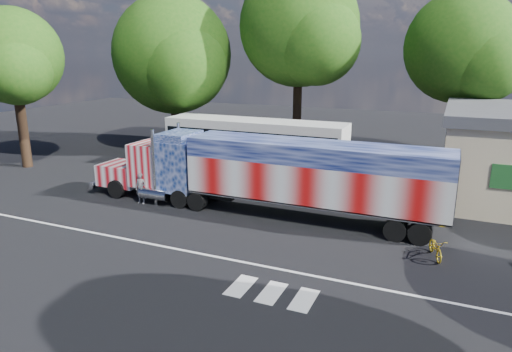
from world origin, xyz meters
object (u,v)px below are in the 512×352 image
at_px(woman, 141,188).
at_px(bicycle, 436,248).
at_px(coach_bus, 255,146).
at_px(tree_ne_a, 463,48).
at_px(tree_w_a, 14,57).
at_px(tree_nw_a, 174,55).
at_px(tree_n_mid, 301,27).
at_px(semi_truck, 267,173).

bearing_deg(woman, bicycle, -6.10).
xyz_separation_m(coach_bus, tree_ne_a, (12.59, 8.16, 6.56)).
xyz_separation_m(tree_w_a, tree_ne_a, (28.64, 13.35, 0.61)).
bearing_deg(woman, coach_bus, 67.70).
bearing_deg(woman, tree_nw_a, 112.24).
xyz_separation_m(coach_bus, tree_w_a, (-16.05, -5.19, 5.95)).
xyz_separation_m(tree_n_mid, tree_nw_a, (-10.13, -2.44, -2.08)).
bearing_deg(coach_bus, tree_n_mid, 82.42).
distance_m(tree_w_a, tree_nw_a, 11.77).
xyz_separation_m(woman, tree_nw_a, (-6.11, 13.14, 7.12)).
bearing_deg(semi_truck, tree_w_a, 173.62).
height_order(tree_n_mid, tree_nw_a, tree_n_mid).
bearing_deg(tree_ne_a, coach_bus, -147.03).
relative_size(bicycle, tree_n_mid, 0.11).
height_order(semi_truck, tree_n_mid, tree_n_mid).
bearing_deg(woman, semi_truck, 7.70).
bearing_deg(coach_bus, woman, -109.59).
distance_m(bicycle, tree_ne_a, 19.56).
xyz_separation_m(bicycle, tree_ne_a, (0.18, 17.82, 8.05)).
bearing_deg(bicycle, tree_ne_a, 71.54).
bearing_deg(bicycle, semi_truck, 147.30).
xyz_separation_m(coach_bus, tree_nw_a, (-9.22, 4.40, 6.06)).
bearing_deg(tree_w_a, tree_ne_a, 25.00).
relative_size(bicycle, tree_w_a, 0.15).
height_order(coach_bus, tree_n_mid, tree_n_mid).
distance_m(coach_bus, woman, 9.33).
relative_size(tree_n_mid, tree_nw_a, 1.15).
xyz_separation_m(coach_bus, bicycle, (12.40, -9.66, -1.49)).
bearing_deg(semi_truck, tree_ne_a, 61.16).
height_order(coach_bus, woman, coach_bus).
distance_m(semi_truck, tree_ne_a, 18.89).
distance_m(coach_bus, tree_ne_a, 16.38).
xyz_separation_m(semi_truck, tree_w_a, (-20.05, 2.24, 5.69)).
relative_size(semi_truck, bicycle, 11.94).
relative_size(coach_bus, tree_w_a, 1.13).
height_order(semi_truck, bicycle, semi_truck).
distance_m(coach_bus, bicycle, 15.79).
bearing_deg(tree_nw_a, tree_w_a, -125.47).
xyz_separation_m(bicycle, tree_n_mid, (-11.49, 16.50, 9.64)).
bearing_deg(coach_bus, tree_w_a, -162.09).
relative_size(tree_n_mid, tree_w_a, 1.31).
height_order(woman, tree_w_a, tree_w_a).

